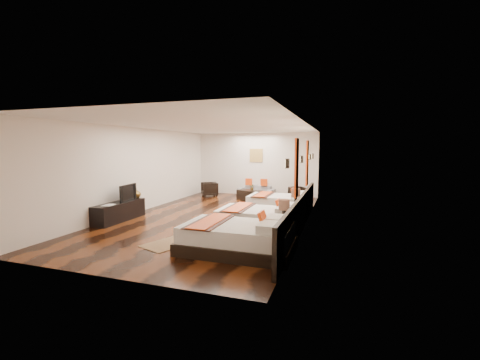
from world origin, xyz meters
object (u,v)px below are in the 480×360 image
(tv, at_px, (126,193))
(book, at_px, (104,205))
(sofa, at_px, (256,191))
(table_plant, at_px, (252,187))
(armchair_left, at_px, (209,189))
(tv_console, at_px, (119,211))
(figurine, at_px, (136,193))
(nightstand_b, at_px, (295,210))
(bed_near, at_px, (239,237))
(coffee_table, at_px, (250,195))
(nightstand_a, at_px, (284,226))
(bed_mid, at_px, (260,219))
(armchair_right, at_px, (297,194))
(bed_far, at_px, (279,203))

(tv, distance_m, book, 0.86)
(sofa, distance_m, table_plant, 1.03)
(book, distance_m, armchair_left, 5.71)
(tv_console, distance_m, figurine, 0.90)
(nightstand_b, xyz_separation_m, tv_console, (-4.94, -1.51, -0.06))
(bed_near, relative_size, figurine, 7.18)
(coffee_table, bearing_deg, nightstand_a, -65.40)
(nightstand_b, xyz_separation_m, table_plant, (-2.24, 3.26, 0.18))
(bed_near, distance_m, coffee_table, 6.39)
(bed_mid, bearing_deg, table_plant, 108.61)
(table_plant, bearing_deg, book, -116.79)
(figurine, relative_size, armchair_right, 0.53)
(nightstand_a, relative_size, nightstand_b, 0.99)
(nightstand_a, xyz_separation_m, tv_console, (-4.95, 0.40, -0.06))
(bed_mid, height_order, sofa, bed_mid)
(bed_mid, height_order, coffee_table, bed_mid)
(sofa, bearing_deg, armchair_left, -151.19)
(bed_far, distance_m, table_plant, 2.38)
(book, xyz_separation_m, armchair_left, (0.63, 5.67, -0.26))
(tv, bearing_deg, tv_console, 160.25)
(tv, bearing_deg, nightstand_b, -83.44)
(nightstand_a, bearing_deg, bed_mid, 135.84)
(tv, relative_size, figurine, 2.71)
(bed_mid, relative_size, figurine, 6.80)
(bed_near, xyz_separation_m, nightstand_a, (0.75, 1.08, 0.03))
(book, distance_m, coffee_table, 5.91)
(nightstand_b, height_order, table_plant, nightstand_b)
(book, relative_size, armchair_right, 0.56)
(nightstand_a, xyz_separation_m, table_plant, (-2.24, 5.17, 0.19))
(tv_console, bearing_deg, armchair_right, 49.26)
(tv, height_order, coffee_table, tv)
(bed_mid, distance_m, tv, 4.18)
(tv, bearing_deg, bed_mid, -96.70)
(armchair_left, bearing_deg, tv_console, -41.67)
(coffee_table, bearing_deg, armchair_left, 169.27)
(nightstand_a, height_order, armchair_left, nightstand_a)
(bed_far, relative_size, sofa, 1.28)
(book, relative_size, figurine, 1.04)
(bed_near, relative_size, coffee_table, 2.31)
(armchair_left, relative_size, coffee_table, 0.68)
(nightstand_a, xyz_separation_m, armchair_right, (-0.44, 5.62, -0.06))
(nightstand_a, bearing_deg, book, -177.82)
(figurine, distance_m, armchair_left, 4.36)
(bed_near, distance_m, tv_console, 4.45)
(tv_console, xyz_separation_m, sofa, (2.61, 5.76, -0.04))
(nightstand_a, bearing_deg, armchair_left, 128.21)
(tv, bearing_deg, sofa, -32.81)
(bed_far, bearing_deg, table_plant, 129.04)
(nightstand_b, xyz_separation_m, tv, (-4.89, -1.27, 0.46))
(bed_mid, xyz_separation_m, figurine, (-4.20, 0.46, 0.42))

